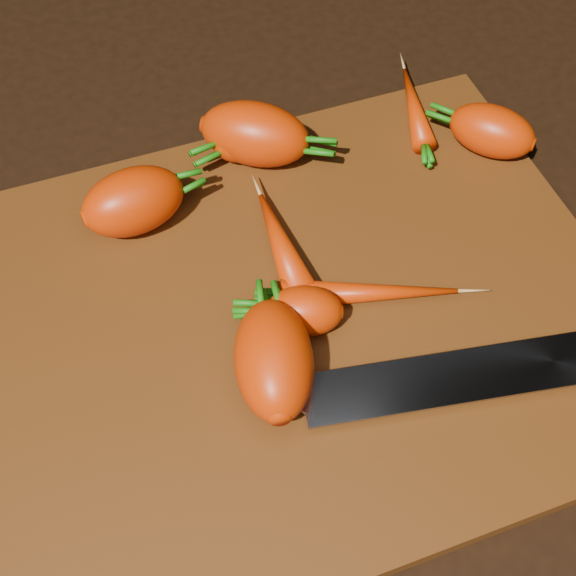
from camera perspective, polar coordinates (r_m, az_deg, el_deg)
name	(u,v)px	position (r m, az deg, el deg)	size (l,w,h in m)	color
ground	(292,324)	(0.62, 0.32, -2.60)	(2.00, 2.00, 0.01)	black
cutting_board	(293,316)	(0.61, 0.32, -2.04)	(0.50, 0.40, 0.01)	#61300E
carrot_0	(133,202)	(0.65, -10.95, 6.06)	(0.08, 0.05, 0.05)	red
carrot_1	(305,311)	(0.58, 1.19, -1.64)	(0.06, 0.04, 0.04)	red
carrot_2	(255,134)	(0.69, -2.37, 10.89)	(0.09, 0.05, 0.05)	red
carrot_3	(274,360)	(0.55, -1.02, -5.13)	(0.09, 0.05, 0.05)	red
carrot_4	(251,134)	(0.70, -2.65, 10.88)	(0.07, 0.04, 0.04)	red
carrot_5	(492,131)	(0.72, 14.30, 10.78)	(0.08, 0.04, 0.04)	red
carrot_6	(414,106)	(0.75, 8.96, 12.65)	(0.10, 0.02, 0.02)	red
carrot_7	(369,293)	(0.60, 5.79, -0.33)	(0.13, 0.02, 0.02)	red
carrot_8	(280,242)	(0.63, -0.57, 3.26)	(0.10, 0.03, 0.03)	red
knife	(493,372)	(0.58, 14.38, -5.78)	(0.37, 0.10, 0.02)	gray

